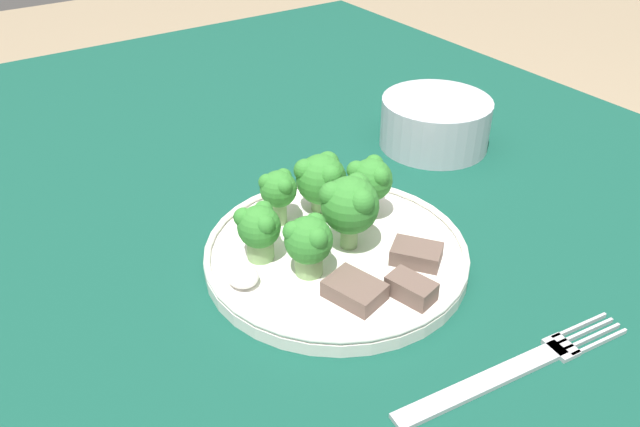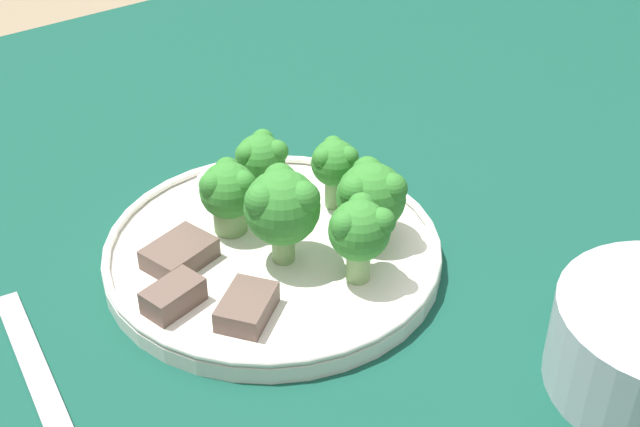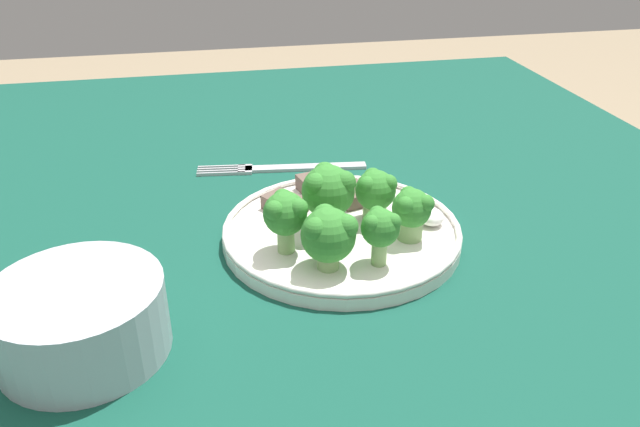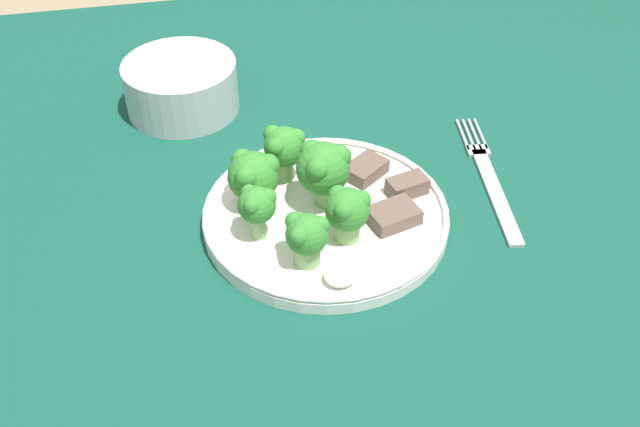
# 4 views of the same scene
# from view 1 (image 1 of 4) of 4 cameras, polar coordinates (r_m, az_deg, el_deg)

# --- Properties ---
(table) EXTENTS (1.35, 1.01, 0.76)m
(table) POSITION_cam_1_polar(r_m,az_deg,el_deg) (0.66, 0.39, -8.59)
(table) COLOR #114738
(table) RESTS_ON ground_plane
(dinner_plate) EXTENTS (0.24, 0.24, 0.02)m
(dinner_plate) POSITION_cam_1_polar(r_m,az_deg,el_deg) (0.56, 1.48, -3.65)
(dinner_plate) COLOR white
(dinner_plate) RESTS_ON table
(fork) EXTENTS (0.04, 0.21, 0.00)m
(fork) POSITION_cam_1_polar(r_m,az_deg,el_deg) (0.49, 17.26, -13.45)
(fork) COLOR #B2B2B7
(fork) RESTS_ON table
(cream_bowl) EXTENTS (0.13, 0.13, 0.06)m
(cream_bowl) POSITION_cam_1_polar(r_m,az_deg,el_deg) (0.76, 10.46, 8.06)
(cream_bowl) COLOR #B7BCC6
(cream_bowl) RESTS_ON table
(broccoli_floret_near_rim_left) EXTENTS (0.05, 0.05, 0.06)m
(broccoli_floret_near_rim_left) POSITION_cam_1_polar(r_m,az_deg,el_deg) (0.60, 0.12, 3.24)
(broccoli_floret_near_rim_left) COLOR #7FA866
(broccoli_floret_near_rim_left) RESTS_ON dinner_plate
(broccoli_floret_center_left) EXTENTS (0.04, 0.03, 0.05)m
(broccoli_floret_center_left) POSITION_cam_1_polar(r_m,az_deg,el_deg) (0.58, -3.82, 2.20)
(broccoli_floret_center_left) COLOR #7FA866
(broccoli_floret_center_left) RESTS_ON dinner_plate
(broccoli_floret_back_left) EXTENTS (0.04, 0.04, 0.05)m
(broccoli_floret_back_left) POSITION_cam_1_polar(r_m,az_deg,el_deg) (0.54, -5.59, -1.35)
(broccoli_floret_back_left) COLOR #7FA866
(broccoli_floret_back_left) RESTS_ON dinner_plate
(broccoli_floret_front_left) EXTENTS (0.05, 0.05, 0.07)m
(broccoli_floret_front_left) POSITION_cam_1_polar(r_m,az_deg,el_deg) (0.54, 2.75, 0.87)
(broccoli_floret_front_left) COLOR #7FA866
(broccoli_floret_front_left) RESTS_ON dinner_plate
(broccoli_floret_center_back) EXTENTS (0.04, 0.04, 0.06)m
(broccoli_floret_center_back) POSITION_cam_1_polar(r_m,az_deg,el_deg) (0.59, 4.69, 3.09)
(broccoli_floret_center_back) COLOR #7FA866
(broccoli_floret_center_back) RESTS_ON dinner_plate
(broccoli_floret_mid_cluster) EXTENTS (0.04, 0.04, 0.05)m
(broccoli_floret_mid_cluster) POSITION_cam_1_polar(r_m,az_deg,el_deg) (0.52, -1.05, -2.54)
(broccoli_floret_mid_cluster) COLOR #7FA866
(broccoli_floret_mid_cluster) RESTS_ON dinner_plate
(meat_slice_front_slice) EXTENTS (0.05, 0.04, 0.02)m
(meat_slice_front_slice) POSITION_cam_1_polar(r_m,az_deg,el_deg) (0.51, 3.19, -7.02)
(meat_slice_front_slice) COLOR brown
(meat_slice_front_slice) RESTS_ON dinner_plate
(meat_slice_middle_slice) EXTENTS (0.05, 0.05, 0.02)m
(meat_slice_middle_slice) POSITION_cam_1_polar(r_m,az_deg,el_deg) (0.55, 8.81, -3.67)
(meat_slice_middle_slice) COLOR brown
(meat_slice_middle_slice) RESTS_ON dinner_plate
(meat_slice_rear_slice) EXTENTS (0.04, 0.03, 0.02)m
(meat_slice_rear_slice) POSITION_cam_1_polar(r_m,az_deg,el_deg) (0.51, 8.52, -6.71)
(meat_slice_rear_slice) COLOR brown
(meat_slice_rear_slice) RESTS_ON dinner_plate
(sauce_dollop) EXTENTS (0.03, 0.03, 0.02)m
(sauce_dollop) POSITION_cam_1_polar(r_m,az_deg,el_deg) (0.52, -7.08, -5.70)
(sauce_dollop) COLOR white
(sauce_dollop) RESTS_ON dinner_plate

